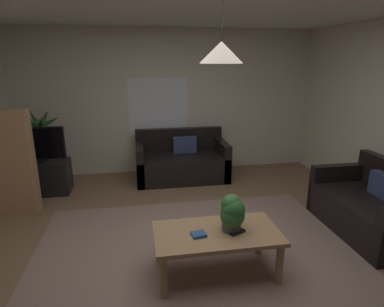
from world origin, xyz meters
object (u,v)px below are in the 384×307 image
remote_on_table_1 (237,232)px  potted_plant_on_table (232,212)px  tv_stand (39,178)px  couch_under_window (182,163)px  couch_right_side (372,210)px  pendant_lamp (221,52)px  potted_palm_corner (43,152)px  coffee_table (217,238)px  book_on_table_0 (199,234)px  tv (34,145)px  remote_on_table_0 (230,228)px  bookshelf_corner (4,164)px

remote_on_table_1 → potted_plant_on_table: size_ratio=0.45×
tv_stand → couch_under_window: bearing=7.1°
couch_right_side → pendant_lamp: pendant_lamp is taller
potted_palm_corner → coffee_table: bearing=-51.2°
couch_right_side → book_on_table_0: 2.25m
coffee_table → remote_on_table_1: 0.21m
remote_on_table_1 → potted_plant_on_table: potted_plant_on_table is taller
tv → couch_right_side: bearing=-24.0°
couch_right_side → tv_stand: 4.62m
book_on_table_0 → pendant_lamp: (0.18, 0.04, 1.58)m
couch_right_side → remote_on_table_0: size_ratio=8.49×
couch_right_side → bookshelf_corner: 4.59m
book_on_table_0 → bookshelf_corner: 2.81m
potted_plant_on_table → tv_stand: potted_plant_on_table is taller
book_on_table_0 → potted_palm_corner: size_ratio=0.09×
couch_right_side → remote_on_table_1: couch_right_side is taller
potted_plant_on_table → potted_palm_corner: size_ratio=0.26×
book_on_table_0 → remote_on_table_1: size_ratio=0.80×
potted_palm_corner → bookshelf_corner: (-0.18, -1.09, 0.16)m
remote_on_table_1 → bookshelf_corner: 3.11m
couch_right_side → tv: tv is taller
book_on_table_0 → remote_on_table_0: book_on_table_0 is taller
couch_under_window → coffee_table: (-0.03, -2.63, 0.10)m
remote_on_table_1 → tv: 3.39m
remote_on_table_0 → potted_palm_corner: potted_palm_corner is taller
tv → bookshelf_corner: (-0.19, -0.65, -0.07)m
remote_on_table_1 → potted_plant_on_table: 0.19m
pendant_lamp → couch_right_side: bearing=12.6°
pendant_lamp → tv_stand: bearing=133.3°
potted_plant_on_table → bookshelf_corner: size_ratio=0.26×
remote_on_table_0 → pendant_lamp: size_ratio=0.29×
book_on_table_0 → remote_on_table_1: (0.36, -0.02, -0.00)m
tv_stand → pendant_lamp: size_ratio=1.63×
remote_on_table_0 → potted_plant_on_table: (0.01, -0.03, 0.18)m
couch_under_window → remote_on_table_0: (0.10, -2.60, 0.18)m
remote_on_table_0 → remote_on_table_1: size_ratio=1.00×
couch_right_side → tv: bearing=-114.0°
couch_under_window → potted_palm_corner: 2.27m
remote_on_table_0 → tv: tv is taller
potted_plant_on_table → tv: tv is taller
remote_on_table_1 → pendant_lamp: (-0.18, 0.06, 1.59)m
book_on_table_0 → tv_stand: 3.14m
coffee_table → tv: size_ratio=1.34×
coffee_table → bookshelf_corner: 2.94m
couch_right_side → bookshelf_corner: bookshelf_corner is taller
pendant_lamp → coffee_table: bearing=90.0°
bookshelf_corner → pendant_lamp: pendant_lamp is taller
potted_plant_on_table → pendant_lamp: 1.41m
couch_right_side → tv_stand: bearing=-114.2°
coffee_table → remote_on_table_1: size_ratio=7.34×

